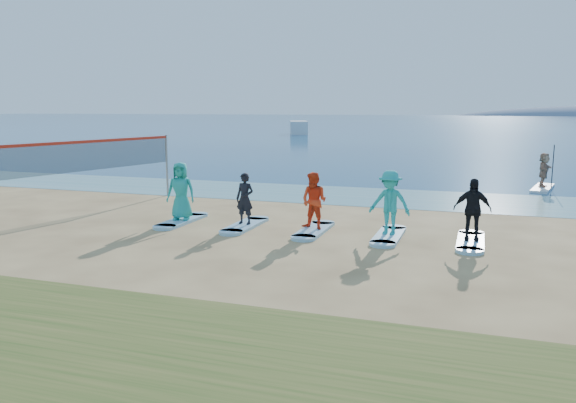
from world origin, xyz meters
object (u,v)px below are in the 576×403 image
(student_1, at_px, (245,199))
(paddleboard, at_px, (542,188))
(surfboard_1, at_px, (245,225))
(paddleboarder, at_px, (544,170))
(surfboard_2, at_px, (314,230))
(surfboard_3, at_px, (389,236))
(student_0, at_px, (181,191))
(volleyball_net, at_px, (74,158))
(surfboard_0, at_px, (182,221))
(surfboard_4, at_px, (471,242))
(student_4, at_px, (472,209))
(boat_offshore_a, at_px, (298,134))
(student_2, at_px, (314,201))
(student_3, at_px, (390,202))

(student_1, bearing_deg, paddleboard, 57.74)
(surfboard_1, bearing_deg, student_1, 0.00)
(paddleboarder, xyz_separation_m, surfboard_1, (-9.41, -11.66, -0.83))
(surfboard_2, relative_size, surfboard_3, 1.00)
(student_0, bearing_deg, paddleboarder, 33.78)
(surfboard_2, bearing_deg, surfboard_1, 180.00)
(volleyball_net, xyz_separation_m, surfboard_0, (4.34, -0.37, -1.86))
(paddleboarder, xyz_separation_m, surfboard_2, (-7.22, -11.66, -0.83))
(student_0, distance_m, surfboard_4, 8.80)
(surfboard_0, bearing_deg, surfboard_1, 0.00)
(surfboard_1, xyz_separation_m, surfboard_4, (6.56, 0.00, 0.00))
(paddleboarder, relative_size, student_0, 0.83)
(surfboard_4, bearing_deg, volleyball_net, 178.36)
(student_4, bearing_deg, student_1, 177.74)
(boat_offshore_a, bearing_deg, paddleboard, -80.79)
(boat_offshore_a, relative_size, student_0, 4.19)
(student_1, bearing_deg, volleyball_net, -176.64)
(surfboard_4, relative_size, student_4, 1.32)
(boat_offshore_a, height_order, student_2, student_2)
(student_2, distance_m, student_3, 2.19)
(student_0, bearing_deg, student_4, -11.38)
(paddleboarder, bearing_deg, student_1, 155.75)
(surfboard_1, distance_m, student_1, 0.83)
(boat_offshore_a, distance_m, student_1, 63.53)
(surfboard_2, bearing_deg, paddleboard, 58.23)
(student_0, distance_m, student_3, 6.56)
(paddleboarder, xyz_separation_m, surfboard_0, (-11.59, -11.66, -0.83))
(boat_offshore_a, bearing_deg, student_4, -87.90)
(paddleboarder, bearing_deg, boat_offshore_a, 43.60)
(student_0, distance_m, surfboard_3, 6.63)
(student_1, xyz_separation_m, student_4, (6.56, 0.00, 0.05))
(paddleboarder, height_order, student_1, student_1)
(paddleboard, height_order, student_2, student_2)
(student_4, bearing_deg, student_0, 177.74)
(volleyball_net, distance_m, surfboard_4, 13.22)
(paddleboarder, xyz_separation_m, student_0, (-11.59, -11.66, 0.12))
(boat_offshore_a, distance_m, student_4, 65.68)
(paddleboard, distance_m, surfboard_4, 12.00)
(paddleboard, xyz_separation_m, surfboard_4, (-2.85, -11.66, -0.01))
(volleyball_net, bearing_deg, surfboard_3, -1.96)
(student_0, distance_m, student_2, 4.37)
(volleyball_net, distance_m, surfboard_1, 6.80)
(student_0, height_order, student_1, student_0)
(paddleboarder, distance_m, student_2, 13.71)
(surfboard_2, bearing_deg, student_2, 0.00)
(student_3, relative_size, surfboard_4, 0.82)
(student_0, bearing_deg, boat_offshore_a, 93.04)
(student_3, distance_m, student_4, 2.19)
(volleyball_net, relative_size, surfboard_3, 4.03)
(volleyball_net, relative_size, student_0, 4.87)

